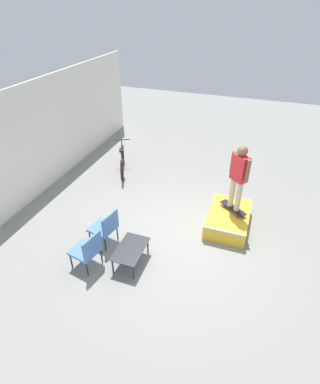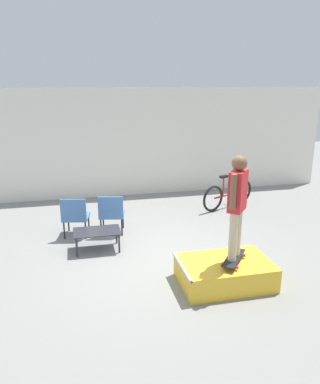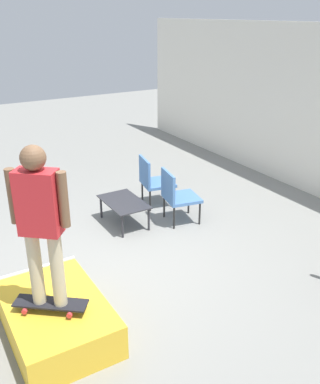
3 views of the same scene
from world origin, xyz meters
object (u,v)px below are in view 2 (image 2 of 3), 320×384
at_px(coffee_table, 97,233).
at_px(patio_chair_left, 75,215).
at_px(skateboard_on_ramp, 234,258).
at_px(person_skater, 237,200).
at_px(bicycle, 228,194).
at_px(skate_ramp_box, 225,273).
at_px(patio_chair_right, 111,212).

relative_size(coffee_table, patio_chair_left, 1.02).
height_order(skateboard_on_ramp, person_skater, person_skater).
bearing_deg(patio_chair_left, bicycle, -153.11).
bearing_deg(coffee_table, patio_chair_left, 117.43).
bearing_deg(skate_ramp_box, bicycle, 66.42).
distance_m(skateboard_on_ramp, patio_chair_right, 3.06).
bearing_deg(skateboard_on_ramp, person_skater, 38.14).
bearing_deg(person_skater, patio_chair_right, 72.96).
bearing_deg(coffee_table, person_skater, -41.86).
relative_size(coffee_table, bicycle, 0.54).
bearing_deg(person_skater, coffee_table, 88.24).
height_order(person_skater, coffee_table, person_skater).
relative_size(patio_chair_right, bicycle, 0.53).
relative_size(person_skater, coffee_table, 1.83).
distance_m(skateboard_on_ramp, person_skater, 0.96).
bearing_deg(person_skater, bicycle, 18.38).
distance_m(skate_ramp_box, patio_chair_right, 2.96).
bearing_deg(patio_chair_right, bicycle, -149.92).
distance_m(skate_ramp_box, skateboard_on_ramp, 0.31).
relative_size(skate_ramp_box, patio_chair_right, 1.69).
bearing_deg(bicycle, skate_ramp_box, -137.92).
distance_m(patio_chair_left, bicycle, 4.03).
bearing_deg(patio_chair_right, skate_ramp_box, 132.44).
relative_size(skateboard_on_ramp, person_skater, 0.43).
height_order(person_skater, patio_chair_right, person_skater).
xyz_separation_m(patio_chair_right, bicycle, (3.12, 1.10, -0.13)).
bearing_deg(patio_chair_right, skateboard_on_ramp, 133.59).
xyz_separation_m(patio_chair_left, patio_chair_right, (0.76, -0.00, 0.00)).
xyz_separation_m(person_skater, bicycle, (1.46, 3.67, -1.08)).
distance_m(person_skater, patio_chair_right, 3.21).
height_order(patio_chair_right, bicycle, bicycle).
distance_m(skateboard_on_ramp, patio_chair_left, 3.53).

